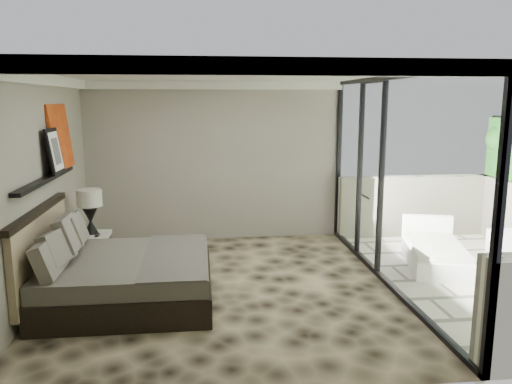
{
  "coord_description": "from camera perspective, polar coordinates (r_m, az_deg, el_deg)",
  "views": [
    {
      "loc": [
        -0.26,
        -6.33,
        2.47
      ],
      "look_at": [
        0.5,
        0.4,
        1.23
      ],
      "focal_mm": 35.0,
      "sensor_mm": 36.0,
      "label": 1
    }
  ],
  "objects": [
    {
      "name": "floor",
      "position": [
        6.8,
        -3.9,
        -10.94
      ],
      "size": [
        5.0,
        5.0,
        0.0
      ],
      "primitive_type": "plane",
      "color": "black",
      "rests_on": "ground"
    },
    {
      "name": "ceiling",
      "position": [
        6.34,
        -4.21,
        13.25
      ],
      "size": [
        4.5,
        5.0,
        0.02
      ],
      "primitive_type": "cube",
      "color": "silver",
      "rests_on": "back_wall"
    },
    {
      "name": "back_wall",
      "position": [
        8.89,
        -4.73,
        3.45
      ],
      "size": [
        4.5,
        0.02,
        2.8
      ],
      "primitive_type": "cube",
      "color": "gray",
      "rests_on": "floor"
    },
    {
      "name": "left_wall",
      "position": [
        6.72,
        -23.5,
        0.35
      ],
      "size": [
        0.02,
        5.0,
        2.8
      ],
      "primitive_type": "cube",
      "color": "gray",
      "rests_on": "floor"
    },
    {
      "name": "glass_wall",
      "position": [
        6.89,
        14.99,
        1.1
      ],
      "size": [
        0.08,
        5.0,
        2.8
      ],
      "primitive_type": "cube",
      "color": "white",
      "rests_on": "floor"
    },
    {
      "name": "terrace_slab",
      "position": [
        7.91,
        24.79,
        -9.27
      ],
      "size": [
        3.0,
        5.0,
        0.12
      ],
      "primitive_type": "cube",
      "color": "beige",
      "rests_on": "ground"
    },
    {
      "name": "picture_ledge",
      "position": [
        6.78,
        -22.84,
        1.34
      ],
      "size": [
        0.12,
        2.2,
        0.05
      ],
      "primitive_type": "cube",
      "color": "black",
      "rests_on": "left_wall"
    },
    {
      "name": "bed",
      "position": [
        6.51,
        -15.28,
        -9.1
      ],
      "size": [
        2.08,
        2.02,
        1.15
      ],
      "color": "black",
      "rests_on": "floor"
    },
    {
      "name": "nightstand",
      "position": [
        7.89,
        -18.33,
        -6.34
      ],
      "size": [
        0.66,
        0.66,
        0.54
      ],
      "primitive_type": "cube",
      "rotation": [
        0.0,
        0.0,
        0.26
      ],
      "color": "black",
      "rests_on": "floor"
    },
    {
      "name": "table_lamp",
      "position": [
        7.76,
        -18.48,
        -1.48
      ],
      "size": [
        0.37,
        0.37,
        0.67
      ],
      "color": "black",
      "rests_on": "nightstand"
    },
    {
      "name": "abstract_canvas",
      "position": [
        7.52,
        -21.48,
        5.9
      ],
      "size": [
        0.13,
        0.9,
        0.9
      ],
      "primitive_type": "cube",
      "rotation": [
        0.0,
        -0.1,
        0.0
      ],
      "color": "#BC4D10",
      "rests_on": "picture_ledge"
    },
    {
      "name": "framed_print",
      "position": [
        7.02,
        -22.04,
        4.36
      ],
      "size": [
        0.11,
        0.5,
        0.6
      ],
      "primitive_type": "cube",
      "rotation": [
        0.0,
        -0.14,
        0.0
      ],
      "color": "black",
      "rests_on": "picture_ledge"
    },
    {
      "name": "ottoman",
      "position": [
        8.67,
        26.87,
        -5.65
      ],
      "size": [
        0.53,
        0.53,
        0.48
      ],
      "primitive_type": "cube",
      "rotation": [
        0.0,
        0.0,
        -0.11
      ],
      "color": "white",
      "rests_on": "terrace_slab"
    },
    {
      "name": "lounger",
      "position": [
        8.12,
        19.74,
        -6.54
      ],
      "size": [
        1.17,
        1.73,
        0.62
      ],
      "rotation": [
        0.0,
        0.0,
        -0.26
      ],
      "color": "white",
      "rests_on": "terrace_slab"
    }
  ]
}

